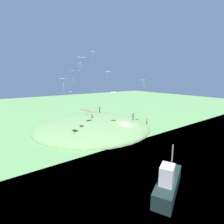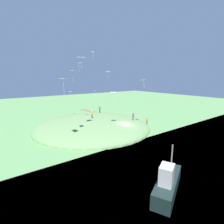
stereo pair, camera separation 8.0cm
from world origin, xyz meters
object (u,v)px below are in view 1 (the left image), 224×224
Objects in this scene: boat_on_lake at (168,183)px; kite_3 at (114,93)px; kite_1 at (93,52)px; kite_6 at (142,80)px; person_on_hilltop at (133,116)px; kite_9 at (64,79)px; kite_8 at (70,92)px; person_near_shore at (92,113)px; person_walking_path at (100,109)px; kite_7 at (81,58)px; person_watching_kites at (147,120)px; kite_4 at (72,71)px; kite_2 at (95,92)px; kite_0 at (108,72)px; kite_5 at (80,64)px.

kite_3 reaches higher than boat_on_lake.
kite_6 is at bearing -156.10° from kite_1.
person_on_hilltop is 19.55m from kite_9.
kite_1 is (25.64, -7.02, 15.58)m from boat_on_lake.
person_near_shore is at bearing -162.11° from kite_8.
kite_7 reaches higher than person_walking_path.
person_watching_kites is 0.68× the size of kite_9.
kite_4 is at bearing 100.45° from person_walking_path.
kite_9 reaches higher than kite_2.
person_watching_kites is at bearing -128.91° from kite_1.
boat_on_lake is at bearing -163.43° from kite_9.
kite_9 reaches higher than boat_on_lake.
person_watching_kites is 15.10m from kite_2.
boat_on_lake is 28.65m from kite_0.
kite_2 is 12.18m from kite_5.
kite_4 is (-14.40, 12.51, 4.51)m from kite_2.
kite_8 is at bearing 89.01° from kite_2.
kite_9 is at bearing -86.35° from person_on_hilltop.
boat_on_lake is 19.15m from kite_3.
kite_1 is 12.08m from kite_7.
kite_3 is (-12.99, 3.81, 0.83)m from kite_2.
kite_7 is 0.95× the size of kite_8.
boat_on_lake is 3.81× the size of kite_7.
person_walking_path is at bearing 4.77° from kite_6.
kite_5 reaches higher than person_on_hilltop.
person_walking_path is 0.83× the size of kite_2.
kite_0 is at bearing -28.32° from kite_3.
kite_0 is at bearing -138.14° from boat_on_lake.
person_near_shore is at bearing 38.44° from kite_6.
kite_5 reaches higher than kite_4.
kite_6 is at bearing -88.21° from kite_9.
kite_5 is (5.78, 3.80, 5.36)m from kite_3.
kite_1 reaches higher than kite_2.
kite_7 is (-12.24, 11.12, 11.09)m from person_walking_path.
kite_9 is at bearing 124.26° from kite_0.
kite_2 is (29.64, -9.81, 6.49)m from boat_on_lake.
boat_on_lake reaches higher than person_walking_path.
kite_5 reaches higher than kite_8.
kite_7 is at bearing 126.13° from kite_0.
kite_4 is 1.08× the size of kite_6.
kite_8 is at bearing 160.37° from person_near_shore.
person_on_hilltop is 0.95× the size of kite_8.
kite_0 reaches higher than person_watching_kites.
person_watching_kites is 0.90× the size of person_walking_path.
kite_3 is 6.40m from kite_6.
kite_5 reaches higher than person_near_shore.
kite_9 reaches higher than kite_3.
kite_3 reaches higher than person_near_shore.
kite_3 is at bearing -167.31° from kite_8.
person_on_hilltop is 1.07× the size of kite_6.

